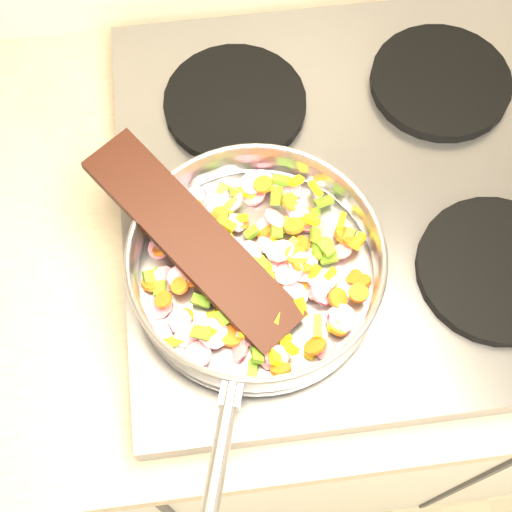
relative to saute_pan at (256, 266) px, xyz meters
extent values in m
cube|color=#939399|center=(0.15, 0.12, -0.07)|extent=(0.60, 0.60, 0.04)
cylinder|color=black|center=(0.01, -0.02, -0.04)|extent=(0.19, 0.19, 0.02)
cylinder|color=black|center=(0.29, -0.02, -0.04)|extent=(0.19, 0.19, 0.02)
cylinder|color=black|center=(0.01, 0.26, -0.04)|extent=(0.19, 0.19, 0.02)
cylinder|color=black|center=(0.29, 0.26, -0.04)|extent=(0.19, 0.19, 0.02)
cylinder|color=#9E9EA5|center=(0.00, 0.00, -0.03)|extent=(0.29, 0.29, 0.01)
torus|color=#9E9EA5|center=(0.00, 0.00, 0.00)|extent=(0.33, 0.33, 0.06)
torus|color=#9E9EA5|center=(0.00, 0.00, 0.03)|extent=(0.29, 0.29, 0.01)
cylinder|color=#9E9EA5|center=(-0.07, -0.23, 0.02)|extent=(0.07, 0.19, 0.02)
cube|color=#9E9EA5|center=(-0.04, -0.14, 0.02)|extent=(0.03, 0.04, 0.02)
cylinder|color=#C61344|center=(0.09, -0.06, -0.02)|extent=(0.03, 0.03, 0.01)
cube|color=yellow|center=(0.08, -0.01, -0.02)|extent=(0.02, 0.02, 0.02)
cylinder|color=orange|center=(-0.11, -0.02, -0.01)|extent=(0.03, 0.02, 0.02)
cylinder|color=#C61344|center=(-0.02, -0.07, -0.02)|extent=(0.04, 0.04, 0.02)
cylinder|color=#C61344|center=(0.03, 0.02, -0.01)|extent=(0.05, 0.05, 0.02)
cube|color=#5C911F|center=(-0.03, 0.11, -0.02)|extent=(0.02, 0.03, 0.01)
cube|color=yellow|center=(-0.03, -0.04, -0.02)|extent=(0.02, 0.03, 0.01)
cylinder|color=#C61344|center=(0.08, -0.07, -0.02)|extent=(0.03, 0.04, 0.03)
cube|color=yellow|center=(0.07, -0.01, -0.01)|extent=(0.02, 0.02, 0.02)
cube|color=#5C911F|center=(-0.01, -0.10, -0.01)|extent=(0.02, 0.02, 0.02)
cylinder|color=#C61344|center=(0.06, -0.10, -0.02)|extent=(0.03, 0.03, 0.02)
cube|color=yellow|center=(-0.05, 0.05, -0.01)|extent=(0.02, 0.03, 0.01)
cube|color=yellow|center=(-0.03, 0.04, -0.02)|extent=(0.01, 0.02, 0.01)
cylinder|color=#C61344|center=(0.01, -0.10, -0.01)|extent=(0.04, 0.03, 0.02)
cube|color=#5C911F|center=(-0.02, 0.09, -0.01)|extent=(0.03, 0.02, 0.02)
cylinder|color=orange|center=(0.00, -0.02, -0.02)|extent=(0.03, 0.03, 0.02)
cylinder|color=#C61344|center=(0.07, 0.06, -0.02)|extent=(0.03, 0.03, 0.01)
cube|color=yellow|center=(0.06, 0.06, -0.02)|extent=(0.02, 0.02, 0.02)
cube|color=yellow|center=(-0.05, 0.06, -0.02)|extent=(0.02, 0.03, 0.02)
cylinder|color=orange|center=(0.02, 0.06, -0.02)|extent=(0.03, 0.04, 0.02)
cylinder|color=orange|center=(0.11, -0.04, -0.01)|extent=(0.03, 0.03, 0.01)
cylinder|color=#C61344|center=(0.09, -0.07, -0.01)|extent=(0.05, 0.05, 0.02)
cylinder|color=#C61344|center=(0.01, -0.10, -0.02)|extent=(0.04, 0.04, 0.02)
cube|color=#5C911F|center=(-0.01, -0.09, -0.02)|extent=(0.02, 0.02, 0.01)
cylinder|color=#C61344|center=(-0.10, 0.01, -0.02)|extent=(0.04, 0.04, 0.02)
cube|color=#5C911F|center=(0.09, 0.01, -0.02)|extent=(0.02, 0.01, 0.01)
cube|color=yellow|center=(0.11, 0.05, -0.02)|extent=(0.02, 0.03, 0.01)
cube|color=#5C911F|center=(0.04, 0.06, -0.02)|extent=(0.03, 0.03, 0.01)
cylinder|color=#C61344|center=(-0.07, -0.09, -0.02)|extent=(0.03, 0.03, 0.01)
cube|color=yellow|center=(0.08, -0.07, -0.02)|extent=(0.02, 0.03, 0.02)
cube|color=#5C911F|center=(0.08, 0.06, -0.01)|extent=(0.02, 0.01, 0.02)
cube|color=#5C911F|center=(0.03, -0.05, 0.00)|extent=(0.02, 0.02, 0.01)
cube|color=yellow|center=(0.02, -0.06, 0.00)|extent=(0.02, 0.03, 0.01)
cylinder|color=#C61344|center=(-0.06, 0.02, -0.03)|extent=(0.04, 0.05, 0.03)
cylinder|color=orange|center=(-0.09, -0.01, -0.01)|extent=(0.02, 0.02, 0.01)
cube|color=yellow|center=(0.12, 0.02, 0.00)|extent=(0.02, 0.02, 0.01)
cylinder|color=#C61344|center=(0.08, -0.03, -0.02)|extent=(0.05, 0.05, 0.02)
cube|color=yellow|center=(-0.06, -0.06, -0.01)|extent=(0.02, 0.02, 0.01)
cube|color=#5C911F|center=(0.01, -0.11, -0.02)|extent=(0.02, 0.02, 0.01)
cylinder|color=orange|center=(0.06, 0.03, -0.01)|extent=(0.02, 0.03, 0.02)
cube|color=yellow|center=(0.02, -0.10, -0.01)|extent=(0.02, 0.02, 0.02)
cylinder|color=orange|center=(0.08, -0.08, -0.02)|extent=(0.03, 0.03, 0.02)
cube|color=#5C911F|center=(0.00, 0.05, -0.02)|extent=(0.02, 0.02, 0.02)
cylinder|color=#C61344|center=(-0.06, 0.10, -0.01)|extent=(0.04, 0.04, 0.02)
cylinder|color=orange|center=(0.07, 0.06, -0.01)|extent=(0.04, 0.04, 0.02)
cylinder|color=orange|center=(0.09, 0.03, -0.02)|extent=(0.03, 0.03, 0.01)
cylinder|color=#C61344|center=(0.03, 0.06, -0.01)|extent=(0.03, 0.04, 0.03)
cylinder|color=#C61344|center=(0.03, 0.01, -0.02)|extent=(0.04, 0.04, 0.01)
cylinder|color=#C61344|center=(-0.02, 0.03, -0.01)|extent=(0.04, 0.04, 0.01)
cube|color=#5C911F|center=(-0.01, -0.07, -0.02)|extent=(0.02, 0.02, 0.02)
cylinder|color=#C61344|center=(-0.01, 0.07, -0.02)|extent=(0.03, 0.03, 0.02)
cylinder|color=orange|center=(-0.03, 0.03, -0.02)|extent=(0.03, 0.02, 0.03)
cylinder|color=orange|center=(0.01, -0.12, -0.01)|extent=(0.03, 0.03, 0.03)
cube|color=#5C911F|center=(0.01, 0.01, -0.01)|extent=(0.02, 0.03, 0.01)
cylinder|color=#C61344|center=(-0.03, 0.09, -0.02)|extent=(0.05, 0.05, 0.01)
cube|color=yellow|center=(0.08, 0.09, -0.01)|extent=(0.02, 0.03, 0.02)
cylinder|color=orange|center=(-0.05, -0.06, -0.02)|extent=(0.02, 0.02, 0.01)
cube|color=yellow|center=(-0.06, 0.08, -0.01)|extent=(0.02, 0.02, 0.01)
cube|color=yellow|center=(-0.01, 0.07, -0.02)|extent=(0.02, 0.01, 0.02)
cube|color=#5C911F|center=(-0.04, -0.05, -0.01)|extent=(0.02, 0.02, 0.02)
cylinder|color=#C61344|center=(-0.11, -0.03, -0.03)|extent=(0.04, 0.04, 0.01)
cylinder|color=#C61344|center=(0.06, 0.06, -0.01)|extent=(0.03, 0.03, 0.02)
cylinder|color=orange|center=(-0.06, 0.03, -0.02)|extent=(0.03, 0.03, 0.02)
cylinder|color=#C61344|center=(0.01, 0.11, -0.01)|extent=(0.03, 0.03, 0.01)
cube|color=#5C911F|center=(-0.12, 0.01, -0.02)|extent=(0.02, 0.02, 0.01)
cylinder|color=#C61344|center=(0.10, 0.01, -0.02)|extent=(0.03, 0.03, 0.02)
cube|color=#5C911F|center=(-0.03, 0.04, -0.02)|extent=(0.02, 0.02, 0.01)
cube|color=yellow|center=(0.02, -0.08, -0.02)|extent=(0.02, 0.02, 0.02)
cylinder|color=#C61344|center=(0.01, -0.06, -0.02)|extent=(0.04, 0.03, 0.02)
cylinder|color=#C61344|center=(0.04, -0.04, -0.01)|extent=(0.03, 0.03, 0.01)
cube|color=yellow|center=(0.04, -0.06, 0.00)|extent=(0.02, 0.02, 0.02)
cylinder|color=#C61344|center=(-0.03, -0.09, -0.02)|extent=(0.03, 0.04, 0.03)
cylinder|color=orange|center=(-0.09, -0.04, -0.02)|extent=(0.03, 0.03, 0.01)
cylinder|color=orange|center=(0.05, 0.00, -0.01)|extent=(0.03, 0.03, 0.02)
cylinder|color=orange|center=(0.12, -0.03, -0.02)|extent=(0.03, 0.03, 0.02)
cylinder|color=orange|center=(-0.02, 0.01, -0.02)|extent=(0.03, 0.03, 0.03)
cube|color=yellow|center=(-0.07, 0.00, -0.02)|extent=(0.02, 0.02, 0.02)
cylinder|color=orange|center=(0.05, 0.05, -0.01)|extent=(0.04, 0.03, 0.02)
cylinder|color=#C61344|center=(0.04, -0.01, -0.01)|extent=(0.05, 0.05, 0.02)
cube|color=#5C911F|center=(-0.07, -0.07, 0.00)|extent=(0.03, 0.02, 0.01)
cylinder|color=#C61344|center=(0.07, -0.02, -0.01)|extent=(0.04, 0.04, 0.02)
cylinder|color=#C61344|center=(-0.06, 0.10, -0.01)|extent=(0.03, 0.04, 0.02)
cube|color=yellow|center=(-0.08, 0.08, -0.02)|extent=(0.03, 0.02, 0.01)
cube|color=yellow|center=(-0.05, -0.05, -0.01)|extent=(0.03, 0.01, 0.01)
cylinder|color=orange|center=(0.05, -0.02, -0.02)|extent=(0.04, 0.04, 0.02)
cylinder|color=orange|center=(-0.05, 0.05, -0.02)|extent=(0.03, 0.03, 0.01)
cube|color=yellow|center=(-0.10, 0.06, -0.02)|extent=(0.03, 0.02, 0.01)
cube|color=#5C911F|center=(-0.01, 0.00, -0.02)|extent=(0.02, 0.02, 0.01)
cylinder|color=orange|center=(-0.12, 0.00, -0.02)|extent=(0.03, 0.03, 0.02)
cube|color=yellow|center=(0.04, 0.02, -0.02)|extent=(0.02, 0.02, 0.01)
cylinder|color=orange|center=(-0.09, -0.01, -0.02)|extent=(0.03, 0.03, 0.01)
cube|color=#5C911F|center=(0.01, 0.12, -0.02)|extent=(0.02, 0.02, 0.01)
cube|color=yellow|center=(-0.06, 0.03, -0.01)|extent=(0.02, 0.03, 0.01)
cylinder|color=#C61344|center=(0.02, 0.03, -0.01)|extent=(0.03, 0.03, 0.03)
cylinder|color=orange|center=(0.03, -0.02, -0.01)|extent=(0.03, 0.03, 0.02)
cube|color=yellow|center=(-0.02, -0.07, -0.01)|extent=(0.03, 0.01, 0.02)
cube|color=yellow|center=(-0.05, 0.04, -0.01)|extent=(0.02, 0.02, 0.01)
cylinder|color=orange|center=(0.11, 0.03, -0.02)|extent=(0.03, 0.03, 0.02)
cube|color=#5C911F|center=(0.08, 0.01, 0.00)|extent=(0.02, 0.02, 0.01)
cube|color=#5C911F|center=(0.12, 0.03, -0.01)|extent=(0.02, 0.02, 0.01)
cylinder|color=#C61344|center=(0.06, 0.07, -0.01)|extent=(0.03, 0.03, 0.02)
cylinder|color=#C61344|center=(0.06, 0.01, -0.02)|extent=(0.04, 0.04, 0.03)
cylinder|color=orange|center=(-0.01, -0.05, -0.01)|extent=(0.03, 0.03, 0.01)
cylinder|color=#C61344|center=(0.05, 0.00, -0.01)|extent=(0.04, 0.04, 0.02)
cube|color=yellow|center=(-0.02, 0.03, -0.01)|extent=(0.02, 0.03, 0.01)
cylinder|color=#C61344|center=(-0.05, 0.10, -0.02)|extent=(0.04, 0.04, 0.03)
cube|color=yellow|center=(-0.06, -0.07, -0.01)|extent=(0.02, 0.02, 0.02)
cylinder|color=orange|center=(-0.01, 0.07, -0.02)|extent=(0.03, 0.03, 0.02)
cube|color=#5C911F|center=(-0.07, -0.03, -0.02)|extent=(0.03, 0.02, 0.01)
cube|color=#5C911F|center=(0.07, 0.03, -0.01)|extent=(0.02, 0.03, 0.02)
cylinder|color=orange|center=(0.09, -0.05, -0.01)|extent=(0.02, 0.03, 0.02)
cube|color=yellow|center=(0.05, 0.03, -0.02)|extent=(0.02, 0.02, 0.01)
cylinder|color=#C61344|center=(0.01, 0.11, -0.02)|extent=(0.03, 0.03, 0.02)
cube|color=yellow|center=(0.06, 0.11, -0.01)|extent=(0.02, 0.02, 0.02)
cube|color=yellow|center=(-0.03, 0.01, -0.01)|extent=(0.03, 0.01, 0.01)
cube|color=#5C911F|center=(-0.05, -0.05, -0.02)|extent=(0.02, 0.03, 0.01)
cube|color=yellow|center=(-0.01, -0.01, -0.01)|extent=(0.03, 0.02, 0.01)
cube|color=yellow|center=(-0.09, 0.05, -0.01)|extent=(0.02, 0.03, 0.01)
cube|color=yellow|center=(0.02, -0.03, -0.01)|extent=(0.02, 0.01, 0.01)
cylinder|color=#C61344|center=(-0.09, -0.05, -0.02)|extent=(0.04, 0.04, 0.02)
cube|color=#5C911F|center=(-0.12, 0.01, -0.02)|extent=(0.02, 0.02, 0.02)
cube|color=#5C911F|center=(0.07, 0.02, -0.01)|extent=(0.01, 0.02, 0.01)
cylinder|color=#C61344|center=(0.02, 0.12, -0.02)|extent=(0.03, 0.03, 0.02)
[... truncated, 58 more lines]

